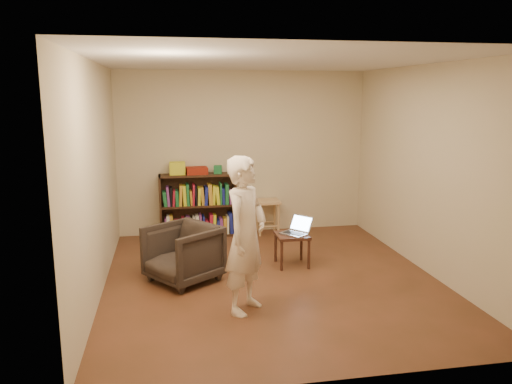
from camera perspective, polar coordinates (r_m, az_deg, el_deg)
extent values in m
plane|color=#482B17|center=(6.22, 1.80, -9.91)|extent=(4.50, 4.50, 0.00)
plane|color=silver|center=(5.82, 1.96, 14.73)|extent=(4.50, 4.50, 0.00)
plane|color=beige|center=(8.08, -1.49, 4.49)|extent=(4.00, 0.00, 4.00)
plane|color=beige|center=(5.81, -17.81, 1.33)|extent=(0.00, 4.50, 4.50)
plane|color=beige|center=(6.60, 19.13, 2.37)|extent=(0.00, 4.50, 4.50)
cube|color=black|center=(7.95, -10.85, -1.67)|extent=(0.03, 0.30, 1.00)
cube|color=black|center=(8.02, -2.46, -1.36)|extent=(0.03, 0.30, 1.00)
cube|color=black|center=(8.10, -6.70, -1.30)|extent=(1.20, 0.02, 1.00)
cube|color=black|center=(8.08, -6.56, -4.87)|extent=(1.20, 0.30, 0.03)
cube|color=black|center=(7.96, -6.64, -1.52)|extent=(1.14, 0.30, 0.03)
cube|color=black|center=(7.87, -6.71, 1.93)|extent=(1.20, 0.30, 0.03)
cube|color=yellow|center=(7.87, -8.99, 2.69)|extent=(0.24, 0.18, 0.20)
cube|color=maroon|center=(7.88, -6.78, 2.44)|extent=(0.34, 0.26, 0.11)
cube|color=#1B6533|center=(7.90, -4.39, 2.58)|extent=(0.14, 0.14, 0.12)
cube|color=silver|center=(7.89, -2.94, 2.39)|extent=(0.10, 0.10, 0.07)
cube|color=#A98852|center=(8.05, 1.32, -1.09)|extent=(0.38, 0.38, 0.04)
cylinder|color=#A98852|center=(7.94, 0.47, -3.29)|extent=(0.04, 0.04, 0.51)
cylinder|color=#A98852|center=(8.00, 2.58, -3.19)|extent=(0.04, 0.04, 0.51)
cylinder|color=#A98852|center=(8.23, 0.08, -2.78)|extent=(0.04, 0.04, 0.51)
cylinder|color=#A98852|center=(8.29, 2.12, -2.69)|extent=(0.04, 0.04, 0.51)
imported|color=#2E261F|center=(6.12, -8.33, -6.96)|extent=(1.05, 1.05, 0.69)
cube|color=black|center=(6.60, 4.14, -4.98)|extent=(0.42, 0.42, 0.04)
cylinder|color=black|center=(6.45, 2.95, -7.32)|extent=(0.04, 0.04, 0.39)
cylinder|color=black|center=(6.54, 6.05, -7.11)|extent=(0.04, 0.04, 0.39)
cylinder|color=black|center=(6.78, 2.25, -6.38)|extent=(0.04, 0.04, 0.39)
cylinder|color=black|center=(6.87, 5.21, -6.19)|extent=(0.04, 0.04, 0.39)
cube|color=#A8A8AD|center=(6.58, 4.33, -4.79)|extent=(0.38, 0.39, 0.02)
cube|color=black|center=(6.57, 4.33, -4.70)|extent=(0.27, 0.29, 0.00)
cube|color=#A8A8AD|center=(6.68, 5.20, -3.59)|extent=(0.29, 0.32, 0.21)
cube|color=#B3D4FA|center=(6.68, 5.20, -3.59)|extent=(0.25, 0.28, 0.17)
imported|color=beige|center=(5.12, -1.17, -4.95)|extent=(0.67, 0.71, 1.63)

